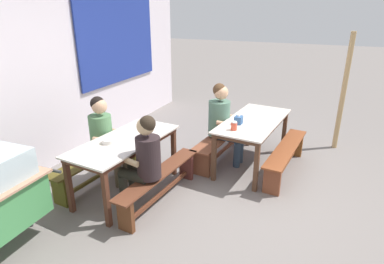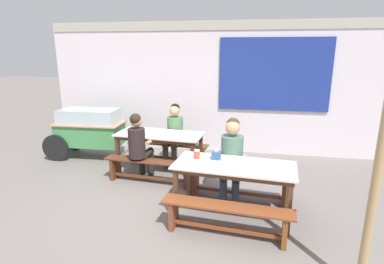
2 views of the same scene
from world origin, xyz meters
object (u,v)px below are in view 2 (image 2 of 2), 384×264
at_px(food_cart, 89,128).
at_px(wooden_support_post, 374,197).
at_px(person_left_back_turned, 139,143).
at_px(bench_far_back, 170,150).
at_px(person_center_facing, 174,131).
at_px(dining_table_near, 234,170).
at_px(bench_near_front, 226,216).
at_px(condiment_jar, 197,154).
at_px(dining_table_far, 160,138).
at_px(tissue_box, 216,155).
at_px(person_right_near_table, 232,155).
at_px(bench_far_front, 149,168).
at_px(bench_near_back, 238,182).
at_px(soup_bowl, 152,130).

relative_size(food_cart, wooden_support_post, 0.90).
relative_size(person_left_back_turned, wooden_support_post, 0.62).
height_order(bench_far_back, person_center_facing, person_center_facing).
xyz_separation_m(dining_table_near, bench_near_front, (-0.05, -0.53, -0.41)).
bearing_deg(person_left_back_turned, person_center_facing, 65.17).
bearing_deg(condiment_jar, food_cart, 146.49).
bearing_deg(condiment_jar, dining_table_far, 127.41).
distance_m(food_cart, tissue_box, 3.46).
bearing_deg(person_center_facing, bench_near_front, -61.86).
xyz_separation_m(dining_table_near, tissue_box, (-0.27, 0.17, 0.14)).
distance_m(person_center_facing, wooden_support_post, 4.02).
xyz_separation_m(bench_far_back, person_right_near_table, (1.36, -1.41, 0.46)).
xyz_separation_m(bench_far_front, wooden_support_post, (2.82, -2.05, 0.74)).
bearing_deg(food_cart, bench_near_back, -23.14).
bearing_deg(dining_table_near, person_left_back_turned, 151.80).
distance_m(bench_far_front, person_left_back_turned, 0.48).
xyz_separation_m(bench_far_front, food_cart, (-1.72, 1.11, 0.36)).
relative_size(dining_table_far, dining_table_near, 0.97).
distance_m(food_cart, soup_bowl, 1.66).
bearing_deg(person_center_facing, person_right_near_table, -47.12).
relative_size(bench_far_front, food_cart, 0.90).
relative_size(bench_near_back, food_cart, 0.91).
bearing_deg(dining_table_far, food_cart, 161.99).
relative_size(bench_far_front, person_left_back_turned, 1.31).
relative_size(person_left_back_turned, person_center_facing, 1.00).
bearing_deg(tissue_box, bench_near_front, -72.60).
bearing_deg(dining_table_near, soup_bowl, 138.05).
distance_m(dining_table_far, soup_bowl, 0.24).
relative_size(person_right_near_table, condiment_jar, 10.40).
relative_size(dining_table_far, person_left_back_turned, 1.33).
distance_m(bench_far_back, food_cart, 1.85).
xyz_separation_m(dining_table_far, person_left_back_turned, (-0.25, -0.44, 0.01)).
xyz_separation_m(person_right_near_table, soup_bowl, (-1.58, 1.00, 0.06)).
bearing_deg(tissue_box, bench_far_back, 123.84).
relative_size(dining_table_near, condiment_jar, 13.63).
xyz_separation_m(dining_table_far, person_center_facing, (0.16, 0.46, 0.02)).
distance_m(bench_near_front, wooden_support_post, 1.69).
bearing_deg(soup_bowl, bench_near_back, -29.24).
relative_size(dining_table_near, bench_far_front, 1.04).
distance_m(dining_table_far, bench_far_front, 0.68).
relative_size(person_center_facing, soup_bowl, 7.72).
bearing_deg(soup_bowl, dining_table_far, -33.94).
xyz_separation_m(bench_near_back, condiment_jar, (-0.60, -0.38, 0.54)).
xyz_separation_m(dining_table_near, bench_far_front, (-1.52, 0.83, -0.42)).
bearing_deg(soup_bowl, food_cart, 164.07).
relative_size(person_left_back_turned, soup_bowl, 7.70).
bearing_deg(bench_far_front, tissue_box, -27.84).
distance_m(dining_table_near, bench_near_back, 0.67).
height_order(food_cart, tissue_box, food_cart).
xyz_separation_m(tissue_box, wooden_support_post, (1.58, -1.39, 0.18)).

